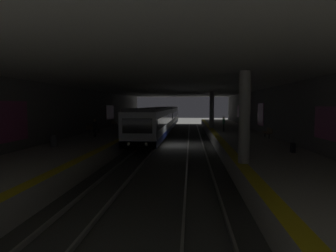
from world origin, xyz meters
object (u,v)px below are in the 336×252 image
pillar_far (212,110)px  metro_train (162,119)px  suitcase_rolling (293,148)px  backpack_on_floor (99,131)px  bench_right_near (91,128)px  pillar_near (245,117)px  bench_right_mid (114,123)px  bench_left_mid (268,132)px  trash_bin (53,141)px  person_walking_mid (224,123)px  person_waiting_near (95,127)px  bench_left_far (241,123)px

pillar_far → metro_train: bearing=66.4°
suitcase_rolling → backpack_on_floor: (11.25, 15.80, -0.10)m
bench_right_near → pillar_far: bearing=-59.3°
pillar_near → bench_right_mid: bearing=29.2°
bench_left_mid → bench_right_mid: 20.67m
suitcase_rolling → backpack_on_floor: size_ratio=2.23×
metro_train → trash_bin: metro_train is taller
trash_bin → bench_left_mid: bearing=-67.7°
bench_right_mid → person_walking_mid: size_ratio=1.03×
bench_right_mid → person_waiting_near: (-12.28, -1.62, 0.35)m
bench_right_near → person_waiting_near: size_ratio=1.05×
bench_right_near → suitcase_rolling: size_ratio=1.91×
bench_left_mid → backpack_on_floor: bearing=78.6°
pillar_near → bench_right_mid: size_ratio=2.68×
metro_train → bench_right_mid: metro_train is taller
suitcase_rolling → trash_bin: (1.24, 15.71, 0.13)m
bench_left_mid → trash_bin: bearing=112.3°
pillar_far → bench_right_near: 15.09m
metro_train → bench_right_mid: bearing=104.0°
suitcase_rolling → bench_right_near: bearing=57.0°
metro_train → person_walking_mid: metro_train is taller
pillar_near → metro_train: bearing=14.9°
bench_left_mid → bench_left_far: 13.17m
bench_right_near → backpack_on_floor: bearing=-48.0°
person_walking_mid → metro_train: bearing=45.2°
backpack_on_floor → suitcase_rolling: bearing=-125.5°
bench_right_mid → person_walking_mid: 15.05m
pillar_far → suitcase_rolling: 18.78m
metro_train → bench_left_far: 10.74m
metro_train → person_waiting_near: 14.64m
suitcase_rolling → trash_bin: bearing=85.5°
pillar_far → backpack_on_floor: bearing=120.0°
bench_right_near → trash_bin: bearing=-175.5°
person_walking_mid → bench_right_mid: bearing=67.0°
person_walking_mid → backpack_on_floor: size_ratio=4.11×
bench_right_near → trash_bin: 9.46m
bench_left_mid → person_waiting_near: person_waiting_near is taller
bench_left_far → suitcase_rolling: size_ratio=1.91×
bench_right_mid → person_waiting_near: size_ratio=1.05×
bench_left_far → bench_right_near: (-10.45, 17.07, 0.00)m
trash_bin → bench_right_mid: bearing=2.3°
person_waiting_near → person_walking_mid: size_ratio=0.99×
suitcase_rolling → backpack_on_floor: 19.40m
bench_right_mid → pillar_near: bearing=-150.8°
bench_left_far → suitcase_rolling: bearing=178.3°
person_walking_mid → bench_right_near: bearing=102.5°
pillar_near → person_waiting_near: size_ratio=2.80×
metro_train → bench_right_near: 12.28m
metro_train → suitcase_rolling: size_ratio=41.18×
bench_right_mid → trash_bin: bench_right_mid is taller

